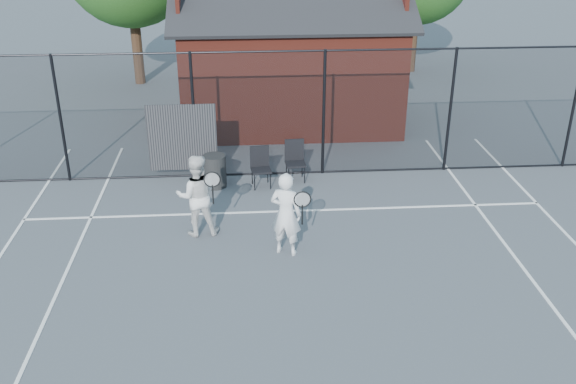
{
  "coord_description": "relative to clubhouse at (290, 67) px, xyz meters",
  "views": [
    {
      "loc": [
        -0.84,
        -9.17,
        6.17
      ],
      "look_at": [
        -0.07,
        1.62,
        1.1
      ],
      "focal_mm": 40.0,
      "sensor_mm": 36.0,
      "label": 1
    }
  ],
  "objects": [
    {
      "name": "clubhouse",
      "position": [
        0.0,
        0.0,
        0.0
      ],
      "size": [
        6.5,
        4.36,
        4.19
      ],
      "color": "maroon",
      "rests_on": "ground"
    },
    {
      "name": "chair_right",
      "position": [
        -1.0,
        -4.69,
        -1.15
      ],
      "size": [
        0.49,
        0.51,
        0.91
      ],
      "primitive_type": "cube",
      "rotation": [
        0.0,
        0.0,
        0.13
      ],
      "color": "black",
      "rests_on": "ground"
    },
    {
      "name": "player_front",
      "position": [
        -0.64,
        -7.72,
        -0.79
      ],
      "size": [
        0.78,
        0.63,
        1.63
      ],
      "color": "white",
      "rests_on": "ground"
    },
    {
      "name": "waste_bin",
      "position": [
        -2.06,
        -4.59,
        -1.23
      ],
      "size": [
        0.64,
        0.64,
        0.76
      ],
      "primitive_type": "cylinder",
      "rotation": [
        0.0,
        0.0,
        0.26
      ],
      "color": "black",
      "rests_on": "ground"
    },
    {
      "name": "chair_left",
      "position": [
        -0.19,
        -4.4,
        -1.14
      ],
      "size": [
        0.48,
        0.5,
        0.94
      ],
      "primitive_type": "cube",
      "rotation": [
        0.0,
        0.0,
        0.07
      ],
      "color": "black",
      "rests_on": "ground"
    },
    {
      "name": "court_lines",
      "position": [
        -0.5,
        -10.32,
        -1.6
      ],
      "size": [
        11.02,
        18.0,
        0.01
      ],
      "color": "white",
      "rests_on": "ground"
    },
    {
      "name": "ground",
      "position": [
        -0.5,
        -9.0,
        -1.61
      ],
      "size": [
        80.0,
        80.0,
        0.0
      ],
      "primitive_type": "plane",
      "color": "#4B5156",
      "rests_on": "ground"
    },
    {
      "name": "fence",
      "position": [
        -0.8,
        -4.0,
        -0.16
      ],
      "size": [
        22.04,
        3.0,
        3.0
      ],
      "color": "black",
      "rests_on": "ground"
    },
    {
      "name": "player_back",
      "position": [
        -2.31,
        -6.83,
        -0.77
      ],
      "size": [
        0.93,
        0.7,
        1.66
      ],
      "color": "white",
      "rests_on": "ground"
    }
  ]
}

